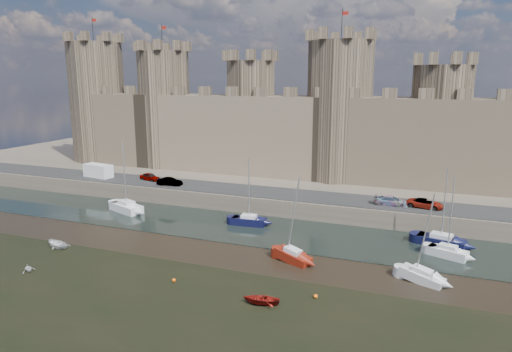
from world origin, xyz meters
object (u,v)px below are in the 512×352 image
Objects in this scene: van at (98,171)px; sailboat_0 at (126,207)px; car_0 at (150,177)px; car_1 at (170,182)px; car_3 at (425,204)px; sailboat_3 at (441,240)px; sailboat_2 at (448,251)px; sailboat_5 at (422,275)px; car_2 at (391,201)px; sailboat_4 at (293,255)px; sailboat_1 at (249,220)px.

sailboat_0 reaches higher than van.
car_0 is 0.96× the size of car_1.
car_3 is 7.98m from sailboat_3.
sailboat_2 is (44.19, -1.88, -0.08)m from sailboat_0.
sailboat_5 is (-2.54, -7.55, -0.07)m from sailboat_2.
car_1 is 0.45× the size of sailboat_2.
car_2 is (34.47, 0.70, -0.02)m from car_1.
car_3 is 0.87× the size of van.
sailboat_0 is 43.60m from sailboat_3.
sailboat_4 is 1.07× the size of sailboat_5.
car_0 is at bearing 169.85° from sailboat_4.
car_1 is 42.78m from sailboat_5.
sailboat_1 is (31.63, -8.17, -2.92)m from van.
car_3 is at bearing -77.34° from car_0.
sailboat_5 reaches higher than car_0.
van is at bearing -178.02° from sailboat_5.
van is 0.50× the size of sailboat_0.
sailboat_3 reaches higher than sailboat_1.
sailboat_3 reaches higher than car_1.
van is 0.60× the size of sailboat_2.
van is 0.59× the size of sailboat_1.
car_0 is 46.81m from sailboat_3.
sailboat_1 is 0.94× the size of sailboat_4.
car_1 is (5.08, -2.01, 0.00)m from car_0.
car_3 is 0.49× the size of sailboat_3.
car_2 is (39.55, -1.31, -0.01)m from car_0.
car_0 is at bearing -175.97° from sailboat_3.
sailboat_4 reaches higher than sailboat_2.
sailboat_1 is 24.23m from sailboat_3.
sailboat_4 is at bearing -130.38° from car_1.
sailboat_1 is at bearing -163.64° from sailboat_3.
sailboat_3 is at bearing -140.95° from car_2.
sailboat_4 reaches higher than sailboat_3.
sailboat_2 is at bearing 92.21° from sailboat_5.
sailboat_0 is at bearing -161.99° from sailboat_2.
van is 0.56× the size of sailboat_3.
car_3 is 11.38m from sailboat_2.
sailboat_4 is (28.41, -9.13, -0.10)m from sailboat_0.
sailboat_1 is 0.96× the size of sailboat_3.
sailboat_5 is at bearing -99.72° from car_0.
car_3 is (43.90, -1.07, -0.02)m from car_0.
car_0 is 36.35m from sailboat_4.
car_2 is 0.46× the size of sailboat_4.
car_1 is at bearing 176.72° from sailboat_5.
van is at bearing 79.56° from car_1.
car_0 is at bearing 152.38° from sailboat_1.
sailboat_1 is at bearing 176.23° from sailboat_5.
sailboat_5 reaches higher than car_2.
van is 32.80m from sailboat_1.
car_2 is at bearing 85.54° from sailboat_4.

